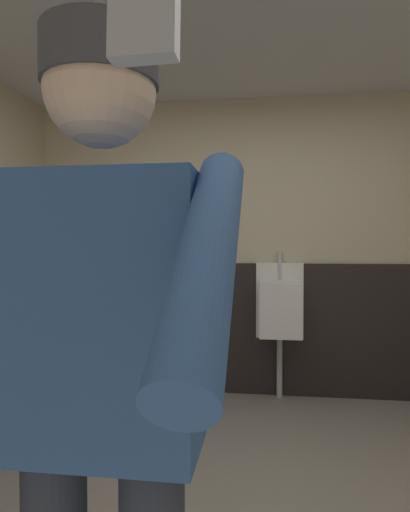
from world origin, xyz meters
The scene contains 5 objects.
wall_back centered at (0.00, 2.00, 1.29)m, with size 4.52×0.12×2.57m, color beige.
wainscot_band_back centered at (0.00, 1.92, 0.57)m, with size 3.92×0.03×1.14m, color black.
downlight_far centered at (-0.59, 0.68, 2.56)m, with size 0.14×0.14×0.03m, color white.
urinal_solo centered at (0.20, 1.78, 0.78)m, with size 0.40×0.34×1.24m.
person centered at (-0.28, -0.97, 1.03)m, with size 0.65×0.60×1.73m.
Camera 1 is at (0.06, -1.84, 1.28)m, focal length 30.14 mm.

